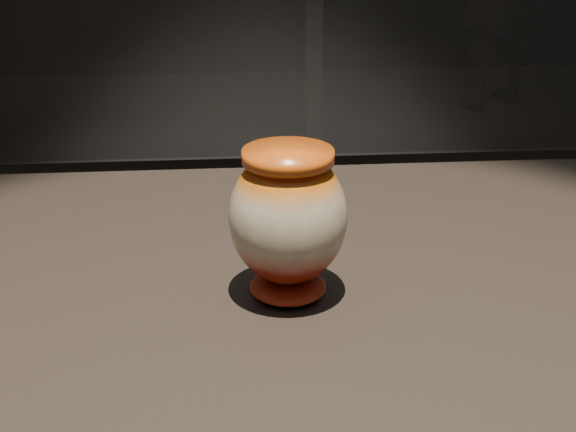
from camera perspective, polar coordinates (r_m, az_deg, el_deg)
name	(u,v)px	position (r m, az deg, el deg)	size (l,w,h in m)	color
main_vase	(288,219)	(0.81, 0.00, -0.19)	(0.13, 0.13, 0.16)	maroon
back_shelf	(139,23)	(4.17, -10.52, 13.37)	(2.00, 0.60, 0.90)	black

